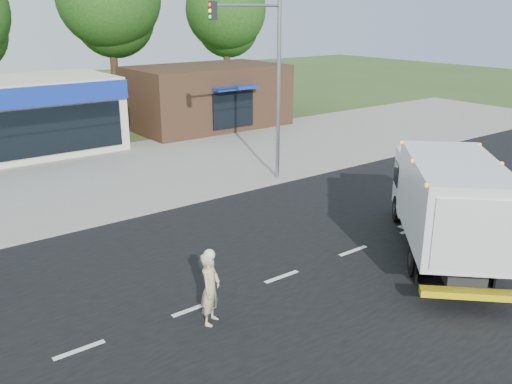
{
  "coord_description": "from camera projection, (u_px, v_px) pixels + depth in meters",
  "views": [
    {
      "loc": [
        -12.13,
        -10.91,
        7.38
      ],
      "look_at": [
        -1.93,
        2.67,
        1.7
      ],
      "focal_mm": 38.0,
      "sensor_mm": 36.0,
      "label": 1
    }
  ],
  "objects": [
    {
      "name": "ground",
      "position": [
        353.0,
        251.0,
        17.52
      ],
      "size": [
        120.0,
        120.0,
        0.0
      ],
      "primitive_type": "plane",
      "color": "#385123",
      "rests_on": "ground"
    },
    {
      "name": "road_asphalt",
      "position": [
        353.0,
        251.0,
        17.52
      ],
      "size": [
        60.0,
        14.0,
        0.02
      ],
      "primitive_type": "cube",
      "color": "black",
      "rests_on": "ground"
    },
    {
      "name": "sidewalk",
      "position": [
        216.0,
        187.0,
        23.72
      ],
      "size": [
        60.0,
        2.4,
        0.12
      ],
      "primitive_type": "cube",
      "color": "gray",
      "rests_on": "ground"
    },
    {
      "name": "parking_apron",
      "position": [
        155.0,
        160.0,
        28.13
      ],
      "size": [
        60.0,
        9.0,
        0.02
      ],
      "primitive_type": "cube",
      "color": "gray",
      "rests_on": "ground"
    },
    {
      "name": "lane_markings",
      "position": [
        414.0,
        254.0,
        17.26
      ],
      "size": [
        55.2,
        7.0,
        0.01
      ],
      "color": "silver",
      "rests_on": "road_asphalt"
    },
    {
      "name": "ems_box_truck",
      "position": [
        445.0,
        198.0,
        16.67
      ],
      "size": [
        6.85,
        7.0,
        3.32
      ],
      "rotation": [
        0.0,
        0.0,
        0.81
      ],
      "color": "black",
      "rests_on": "ground"
    },
    {
      "name": "emergency_worker",
      "position": [
        210.0,
        288.0,
        13.21
      ],
      "size": [
        0.82,
        0.76,
        1.99
      ],
      "rotation": [
        0.0,
        0.0,
        0.62
      ],
      "color": "#C9B886",
      "rests_on": "ground"
    },
    {
      "name": "brown_storefront",
      "position": [
        207.0,
        96.0,
        36.02
      ],
      "size": [
        10.0,
        6.7,
        4.0
      ],
      "color": "#382316",
      "rests_on": "ground"
    },
    {
      "name": "traffic_signal_pole",
      "position": [
        267.0,
        72.0,
        23.06
      ],
      "size": [
        3.51,
        0.25,
        8.0
      ],
      "color": "gray",
      "rests_on": "ground"
    },
    {
      "name": "background_trees",
      "position": [
        40.0,
        11.0,
        36.05
      ],
      "size": [
        36.77,
        7.39,
        12.1
      ],
      "color": "#332114",
      "rests_on": "ground"
    }
  ]
}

